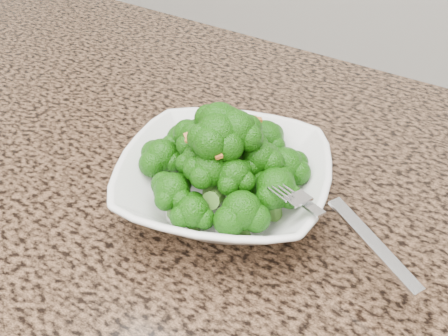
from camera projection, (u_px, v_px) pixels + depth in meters
The scene contains 5 objects.
granite_counter at pixel (79, 221), 0.64m from camera, with size 1.64×1.04×0.03m, color brown.
bowl at pixel (224, 183), 0.63m from camera, with size 0.23×0.23×0.06m, color white.
broccoli_pile at pixel (224, 133), 0.59m from camera, with size 0.21×0.21×0.08m, color #195D0A, non-canonical shape.
garlic_topping at pixel (224, 98), 0.56m from camera, with size 0.12×0.12×0.01m, color #BF722E, non-canonical shape.
fork at pixel (318, 211), 0.54m from camera, with size 0.19×0.03×0.01m, color silver, non-canonical shape.
Camera 1 is at (0.40, -0.00, 1.32)m, focal length 45.00 mm.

